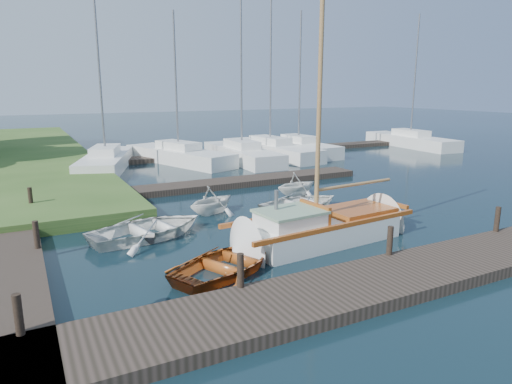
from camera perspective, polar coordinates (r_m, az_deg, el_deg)
name	(u,v)px	position (r m, az deg, el deg)	size (l,w,h in m)	color
ground	(256,225)	(16.21, 0.00, -4.14)	(160.00, 160.00, 0.00)	black
near_dock	(371,284)	(11.51, 14.20, -11.05)	(18.00, 2.20, 0.30)	black
left_dock	(0,238)	(16.43, -29.34, -5.06)	(2.20, 18.00, 0.30)	black
far_dock	(231,183)	(22.70, -3.10, 1.17)	(14.00, 1.60, 0.30)	black
pontoon	(276,150)	(34.65, 2.46, 5.22)	(30.00, 1.60, 0.30)	black
mooring_post_0	(18,315)	(9.65, -27.58, -13.44)	(0.16, 0.16, 0.80)	black
mooring_post_1	(240,270)	(10.50, -1.95, -9.76)	(0.16, 0.16, 0.80)	black
mooring_post_2	(390,241)	(12.96, 16.40, -5.84)	(0.16, 0.16, 0.80)	black
mooring_post_3	(497,219)	(16.31, 27.93, -3.01)	(0.16, 0.16, 0.80)	black
mooring_post_4	(36,235)	(14.34, -25.76, -4.82)	(0.16, 0.16, 0.80)	black
mooring_post_5	(30,198)	(19.19, -26.36, -0.66)	(0.16, 0.16, 0.80)	black
sailboat	(324,230)	(14.68, 8.55, -4.71)	(7.29, 2.54, 9.83)	white
dinghy	(228,259)	(12.13, -3.46, -8.32)	(2.47, 3.46, 0.72)	#964E18
tender_a	(148,226)	(15.19, -13.32, -4.10)	(2.75, 3.85, 0.80)	white
tender_b	(212,198)	(17.69, -5.55, -0.77)	(1.94, 2.25, 1.19)	white
tender_c	(302,201)	(18.21, 5.71, -1.11)	(2.52, 3.53, 0.73)	white
tender_d	(297,182)	(20.72, 5.12, 1.20)	(1.88, 2.17, 1.15)	white
marina_boat_0	(106,160)	(28.55, -18.25, 3.81)	(4.72, 8.37, 11.55)	white
marina_boat_1	(179,155)	(29.99, -9.65, 4.64)	(5.02, 9.12, 9.36)	white
marina_boat_2	(242,153)	(30.30, -1.78, 4.94)	(2.48, 8.76, 11.80)	white
marina_boat_3	(270,148)	(32.50, 1.78, 5.47)	(3.10, 9.83, 12.33)	white
marina_boat_4	(298,147)	(33.68, 5.33, 5.67)	(2.58, 7.76, 9.96)	white
marina_boat_7	(410,140)	(40.15, 18.73, 6.19)	(2.94, 9.29, 10.42)	white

